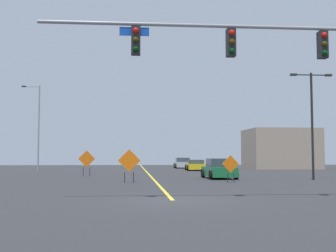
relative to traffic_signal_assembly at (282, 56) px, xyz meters
name	(u,v)px	position (x,y,z in m)	size (l,w,h in m)	color
ground	(173,200)	(-4.17, 0.02, -5.41)	(126.96, 126.96, 0.00)	#2D2D30
road_centre_stripe	(145,170)	(-4.17, 35.28, -5.41)	(0.16, 70.53, 0.01)	yellow
traffic_signal_assembly	(282,56)	(0.00, 0.00, 0.00)	(14.47, 0.44, 7.05)	gray
street_lamp_far_left	(312,116)	(6.67, 12.88, -1.04)	(2.94, 0.24, 7.38)	black
street_lamp_near_right	(38,124)	(-15.82, 31.50, -0.35)	(1.96, 0.24, 9.26)	gray
construction_sign_left_shoulder	(87,160)	(-9.29, 19.25, -4.11)	(1.32, 0.31, 2.07)	orange
construction_sign_median_far	(129,162)	(-5.84, 10.95, -4.15)	(1.39, 0.11, 2.04)	orange
construction_sign_left_lane	(230,165)	(0.36, 10.42, -4.37)	(1.08, 0.24, 1.68)	orange
car_yellow_mid	(195,165)	(1.45, 32.67, -4.84)	(2.28, 4.28, 1.20)	gold
car_green_distant	(219,169)	(0.58, 15.03, -4.75)	(2.10, 4.11, 1.44)	#196B38
car_silver_far	(182,163)	(1.09, 42.22, -4.77)	(2.21, 4.20, 1.40)	#B7BABF
roadside_building_east	(280,149)	(13.30, 38.32, -2.89)	(8.45, 7.22, 5.06)	gray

